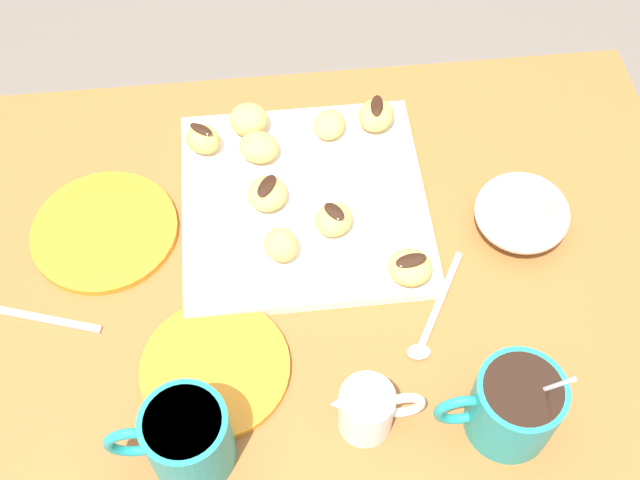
{
  "coord_description": "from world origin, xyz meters",
  "views": [
    {
      "loc": [
        0.07,
        0.52,
        1.6
      ],
      "look_at": [
        0.01,
        -0.03,
        0.76
      ],
      "focal_mm": 44.74,
      "sensor_mm": 36.0,
      "label": 1
    }
  ],
  "objects_px": {
    "ice_cream_bowl": "(523,210)",
    "beignet_6": "(329,124)",
    "coffee_mug_teal_right": "(186,438)",
    "beignet_3": "(281,245)",
    "pastry_plate_square": "(304,202)",
    "saucer_orange_right": "(105,231)",
    "coffee_mug_teal_left": "(513,405)",
    "beignet_0": "(376,115)",
    "beignet_5": "(267,194)",
    "beignet_7": "(334,220)",
    "saucer_orange_left": "(215,368)",
    "beignet_8": "(259,147)",
    "dining_table": "(329,325)",
    "beignet_2": "(410,267)",
    "beignet_1": "(249,119)",
    "beignet_4": "(203,139)",
    "cream_pitcher_white": "(368,409)"
  },
  "relations": [
    {
      "from": "ice_cream_bowl",
      "to": "cream_pitcher_white",
      "type": "bearing_deg",
      "value": 46.33
    },
    {
      "from": "coffee_mug_teal_right",
      "to": "beignet_3",
      "type": "relative_size",
      "value": 2.83
    },
    {
      "from": "beignet_5",
      "to": "beignet_7",
      "type": "bearing_deg",
      "value": 147.77
    },
    {
      "from": "ice_cream_bowl",
      "to": "beignet_5",
      "type": "bearing_deg",
      "value": -11.53
    },
    {
      "from": "pastry_plate_square",
      "to": "ice_cream_bowl",
      "type": "relative_size",
      "value": 2.64
    },
    {
      "from": "ice_cream_bowl",
      "to": "beignet_1",
      "type": "xyz_separation_m",
      "value": [
        0.34,
        -0.19,
        -0.0
      ]
    },
    {
      "from": "coffee_mug_teal_right",
      "to": "beignet_7",
      "type": "xyz_separation_m",
      "value": [
        -0.19,
        -0.27,
        -0.02
      ]
    },
    {
      "from": "cream_pitcher_white",
      "to": "beignet_6",
      "type": "relative_size",
      "value": 2.02
    },
    {
      "from": "coffee_mug_teal_left",
      "to": "beignet_3",
      "type": "distance_m",
      "value": 0.33
    },
    {
      "from": "saucer_orange_left",
      "to": "saucer_orange_right",
      "type": "height_order",
      "value": "same"
    },
    {
      "from": "coffee_mug_teal_left",
      "to": "coffee_mug_teal_right",
      "type": "xyz_separation_m",
      "value": [
        0.35,
        0.0,
        0.0
      ]
    },
    {
      "from": "beignet_0",
      "to": "beignet_7",
      "type": "distance_m",
      "value": 0.18
    },
    {
      "from": "pastry_plate_square",
      "to": "cream_pitcher_white",
      "type": "distance_m",
      "value": 0.31
    },
    {
      "from": "coffee_mug_teal_right",
      "to": "ice_cream_bowl",
      "type": "distance_m",
      "value": 0.5
    },
    {
      "from": "pastry_plate_square",
      "to": "beignet_1",
      "type": "height_order",
      "value": "beignet_1"
    },
    {
      "from": "beignet_0",
      "to": "beignet_2",
      "type": "xyz_separation_m",
      "value": [
        -0.01,
        0.25,
        -0.0
      ]
    },
    {
      "from": "beignet_4",
      "to": "coffee_mug_teal_left",
      "type": "bearing_deg",
      "value": 127.26
    },
    {
      "from": "beignet_7",
      "to": "saucer_orange_right",
      "type": "bearing_deg",
      "value": -6.33
    },
    {
      "from": "beignet_0",
      "to": "beignet_1",
      "type": "xyz_separation_m",
      "value": [
        0.18,
        -0.01,
        0.0
      ]
    },
    {
      "from": "beignet_5",
      "to": "beignet_6",
      "type": "bearing_deg",
      "value": -129.96
    },
    {
      "from": "pastry_plate_square",
      "to": "saucer_orange_right",
      "type": "relative_size",
      "value": 1.69
    },
    {
      "from": "coffee_mug_teal_left",
      "to": "beignet_0",
      "type": "xyz_separation_m",
      "value": [
        0.08,
        -0.44,
        -0.02
      ]
    },
    {
      "from": "coffee_mug_teal_right",
      "to": "beignet_2",
      "type": "bearing_deg",
      "value": -144.25
    },
    {
      "from": "beignet_4",
      "to": "beignet_7",
      "type": "xyz_separation_m",
      "value": [
        -0.16,
        0.15,
        -0.0
      ]
    },
    {
      "from": "dining_table",
      "to": "beignet_2",
      "type": "distance_m",
      "value": 0.21
    },
    {
      "from": "saucer_orange_right",
      "to": "beignet_6",
      "type": "relative_size",
      "value": 3.64
    },
    {
      "from": "saucer_orange_right",
      "to": "beignet_8",
      "type": "distance_m",
      "value": 0.23
    },
    {
      "from": "beignet_8",
      "to": "beignet_1",
      "type": "bearing_deg",
      "value": -77.47
    },
    {
      "from": "beignet_1",
      "to": "beignet_7",
      "type": "bearing_deg",
      "value": 118.77
    },
    {
      "from": "beignet_2",
      "to": "beignet_4",
      "type": "distance_m",
      "value": 0.33
    },
    {
      "from": "coffee_mug_teal_left",
      "to": "beignet_5",
      "type": "height_order",
      "value": "coffee_mug_teal_left"
    },
    {
      "from": "beignet_1",
      "to": "coffee_mug_teal_left",
      "type": "bearing_deg",
      "value": 119.73
    },
    {
      "from": "beignet_5",
      "to": "beignet_0",
      "type": "bearing_deg",
      "value": -143.56
    },
    {
      "from": "coffee_mug_teal_left",
      "to": "beignet_8",
      "type": "height_order",
      "value": "coffee_mug_teal_left"
    },
    {
      "from": "beignet_3",
      "to": "beignet_8",
      "type": "xyz_separation_m",
      "value": [
        0.02,
        -0.16,
        -0.0
      ]
    },
    {
      "from": "beignet_3",
      "to": "coffee_mug_teal_right",
      "type": "bearing_deg",
      "value": 64.17
    },
    {
      "from": "pastry_plate_square",
      "to": "saucer_orange_right",
      "type": "xyz_separation_m",
      "value": [
        0.26,
        0.02,
        -0.0
      ]
    },
    {
      "from": "ice_cream_bowl",
      "to": "beignet_6",
      "type": "distance_m",
      "value": 0.29
    },
    {
      "from": "coffee_mug_teal_left",
      "to": "saucer_orange_right",
      "type": "distance_m",
      "value": 0.55
    },
    {
      "from": "beignet_5",
      "to": "beignet_6",
      "type": "relative_size",
      "value": 1.06
    },
    {
      "from": "ice_cream_bowl",
      "to": "beignet_2",
      "type": "distance_m",
      "value": 0.17
    },
    {
      "from": "beignet_3",
      "to": "coffee_mug_teal_left",
      "type": "bearing_deg",
      "value": 133.62
    },
    {
      "from": "saucer_orange_left",
      "to": "beignet_3",
      "type": "height_order",
      "value": "beignet_3"
    },
    {
      "from": "coffee_mug_teal_right",
      "to": "beignet_6",
      "type": "height_order",
      "value": "coffee_mug_teal_right"
    },
    {
      "from": "beignet_5",
      "to": "beignet_8",
      "type": "xyz_separation_m",
      "value": [
        0.01,
        -0.08,
        0.0
      ]
    },
    {
      "from": "beignet_7",
      "to": "saucer_orange_left",
      "type": "bearing_deg",
      "value": 47.94
    },
    {
      "from": "dining_table",
      "to": "beignet_2",
      "type": "bearing_deg",
      "value": 163.31
    },
    {
      "from": "coffee_mug_teal_right",
      "to": "beignet_3",
      "type": "height_order",
      "value": "coffee_mug_teal_right"
    },
    {
      "from": "coffee_mug_teal_right",
      "to": "pastry_plate_square",
      "type": "bearing_deg",
      "value": -115.3
    },
    {
      "from": "beignet_1",
      "to": "beignet_6",
      "type": "bearing_deg",
      "value": 171.57
    }
  ]
}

